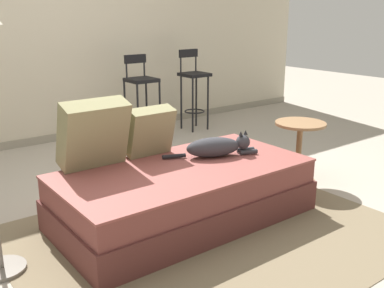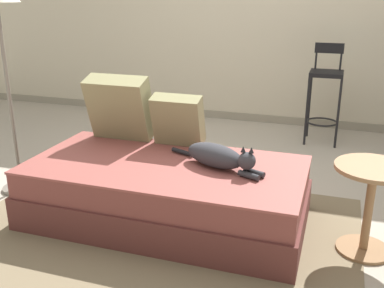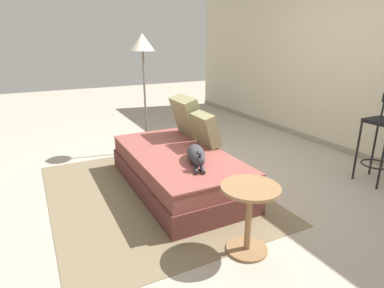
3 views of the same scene
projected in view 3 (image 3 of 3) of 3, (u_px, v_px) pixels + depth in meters
ground_plane at (209, 180)px, 3.74m from camera, size 16.00×16.00×0.00m
wall_back_panel at (356, 59)px, 4.30m from camera, size 8.00×0.10×2.60m
wall_baseboard_trim at (339, 148)px, 4.67m from camera, size 8.00×0.02×0.09m
area_rug at (152, 192)px, 3.43m from camera, size 2.54×2.05×0.01m
couch at (178, 169)px, 3.50m from camera, size 1.84×0.95×0.41m
throw_pillow_corner at (187, 116)px, 3.95m from camera, size 0.47×0.30×0.50m
throw_pillow_middle at (206, 129)px, 3.58m from camera, size 0.36×0.22×0.38m
cat at (196, 155)px, 3.14m from camera, size 0.70×0.36×0.19m
bar_stool_near_window at (382, 134)px, 3.53m from camera, size 0.32×0.32×0.99m
side_table at (249, 210)px, 2.38m from camera, size 0.44×0.44×0.55m
floor_lamp at (143, 54)px, 4.24m from camera, size 0.32×0.32×1.63m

